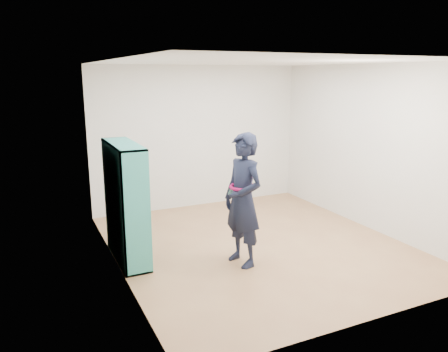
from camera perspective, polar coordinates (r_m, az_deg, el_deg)
name	(u,v)px	position (r m, az deg, el deg)	size (l,w,h in m)	color
floor	(257,245)	(6.49, 4.40, -8.94)	(4.50, 4.50, 0.00)	#986845
ceiling	(261,62)	(6.02, 4.84, 14.66)	(4.50, 4.50, 0.00)	white
wall_left	(115,171)	(5.43, -14.05, 0.67)	(0.02, 4.50, 2.60)	silver
wall_right	(369,148)	(7.31, 18.38, 3.54)	(0.02, 4.50, 2.60)	silver
wall_back	(199,137)	(8.12, -3.30, 5.09)	(4.00, 0.02, 2.60)	silver
wall_front	(377,198)	(4.37, 19.40, -2.71)	(4.00, 0.02, 2.60)	silver
bookshelf	(124,204)	(5.91, -12.92, -3.55)	(0.34, 1.18, 1.58)	teal
person	(243,200)	(5.59, 2.51, -3.15)	(0.53, 0.70, 1.73)	black
smartphone	(231,192)	(5.54, 0.90, -2.08)	(0.04, 0.11, 0.13)	silver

